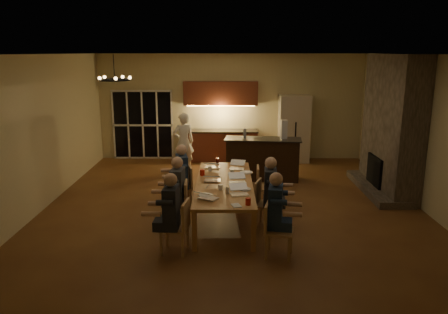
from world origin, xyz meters
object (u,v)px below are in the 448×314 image
chair_left_mid (175,205)px  person_right_near (275,213)px  bar_island (263,159)px  bar_blender (284,129)px  dining_table (224,200)px  chair_left_far (181,187)px  person_left_far (182,177)px  laptop_e (212,163)px  redcup_near (248,202)px  laptop_c (213,175)px  chair_right_near (279,230)px  plate_near (245,189)px  mug_back (210,169)px  laptop_a (208,192)px  mug_front (220,187)px  laptop_d (238,178)px  mug_mid (232,172)px  person_left_mid (178,193)px  chandelier (115,80)px  plate_left (206,195)px  laptop_f (237,164)px  person_right_mid (270,193)px  bar_bottle (245,133)px  refrigerator (294,129)px  chair_right_far (267,187)px  can_cola (217,161)px  standing_person (184,142)px  laptop_b (239,189)px  can_silver (227,191)px  chair_right_mid (268,204)px  chair_left_near (174,226)px  person_left_near (171,214)px  plate_far (246,172)px  redcup_mid (202,173)px

chair_left_mid → person_right_near: 2.08m
bar_island → bar_blender: size_ratio=4.03×
dining_table → chair_left_far: 1.13m
person_left_far → bar_island: bearing=127.9°
laptop_e → redcup_near: bearing=114.4°
dining_table → laptop_c: bearing=162.9°
chair_right_near → plate_near: (-0.51, 1.19, 0.31)m
chair_right_near → mug_back: (-1.20, 2.49, 0.36)m
person_right_near → laptop_a: person_right_near is taller
laptop_a → bar_blender: bar_blender is taller
bar_island → laptop_e: bar_island is taller
person_right_near → mug_back: 2.64m
mug_front → laptop_d: bearing=52.1°
chair_right_near → mug_mid: chair_right_near is taller
bar_island → laptop_d: (-0.72, -2.83, 0.32)m
person_left_mid → chandelier: size_ratio=2.36×
bar_island → plate_left: (-1.31, -3.60, 0.22)m
chair_right_near → laptop_f: bearing=26.9°
person_right_mid → bar_bottle: 3.43m
refrigerator → plate_left: bearing=-113.4°
chair_right_far → redcup_near: (-0.50, -1.95, 0.37)m
redcup_near → can_cola: same height
standing_person → dining_table: bearing=89.1°
laptop_b → mug_mid: bearing=84.5°
mug_mid → can_silver: 1.31m
plate_near → chair_right_far: bearing=64.8°
chandelier → bar_island: bearing=45.3°
plate_near → bar_bottle: 3.38m
person_left_far → standing_person: bearing=173.3°
redcup_near → bar_blender: (1.11, 4.07, 0.51)m
chair_right_mid → person_right_mid: size_ratio=0.64×
chair_left_mid → bar_blender: size_ratio=1.84×
chandelier → laptop_b: 3.00m
chair_right_far → chandelier: chandelier is taller
chair_left_mid → laptop_a: laptop_a is taller
chair_left_far → standing_person: size_ratio=0.55×
mug_mid → can_silver: size_ratio=0.83×
mug_front → can_cola: can_cola is taller
dining_table → standing_person: bearing=107.6°
chair_left_near → can_silver: chair_left_near is taller
person_left_near → mug_back: person_left_near is taller
person_left_mid → plate_near: size_ratio=5.83×
laptop_a → plate_far: bearing=-83.4°
person_left_near → redcup_mid: 2.12m
bar_island → redcup_mid: bar_island is taller
mug_back → chair_right_mid: bearing=-47.5°
mug_front → redcup_near: redcup_near is taller
person_left_far → bar_blender: size_ratio=2.86×
person_right_near → laptop_a: bearing=72.3°
chair_left_far → redcup_mid: size_ratio=7.42×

